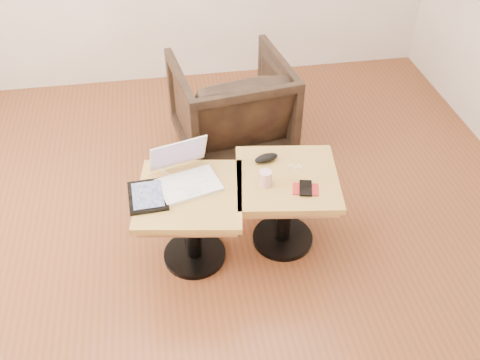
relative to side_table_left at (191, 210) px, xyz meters
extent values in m
cube|color=brown|center=(0.08, -0.01, -0.39)|extent=(4.50, 4.50, 0.01)
cylinder|color=black|center=(0.00, 0.00, -0.38)|extent=(0.38, 0.38, 0.03)
cylinder|color=black|center=(0.00, 0.00, -0.13)|extent=(0.09, 0.09, 0.46)
cube|color=#A67C44|center=(0.00, 0.00, 0.07)|extent=(0.61, 0.61, 0.04)
cube|color=brown|center=(0.00, 0.00, 0.11)|extent=(0.66, 0.66, 0.04)
cylinder|color=black|center=(0.56, 0.05, -0.38)|extent=(0.38, 0.38, 0.03)
cylinder|color=black|center=(0.56, 0.05, -0.13)|extent=(0.09, 0.09, 0.46)
cube|color=#A67C44|center=(0.56, 0.05, 0.07)|extent=(0.60, 0.60, 0.04)
cube|color=brown|center=(0.56, 0.05, 0.11)|extent=(0.65, 0.65, 0.04)
cube|color=white|center=(0.00, 0.05, 0.14)|extent=(0.38, 0.31, 0.02)
cube|color=silver|center=(-0.01, 0.09, 0.15)|extent=(0.29, 0.18, 0.00)
cube|color=silver|center=(0.02, -0.01, 0.15)|extent=(0.10, 0.08, 0.00)
cube|color=white|center=(-0.04, 0.20, 0.25)|extent=(0.34, 0.17, 0.21)
cube|color=brown|center=(-0.04, 0.20, 0.25)|extent=(0.30, 0.14, 0.17)
cube|color=black|center=(-0.23, 0.00, 0.14)|extent=(0.22, 0.27, 0.02)
cube|color=#191E38|center=(-0.23, 0.00, 0.15)|extent=(0.18, 0.23, 0.00)
cube|color=white|center=(-0.18, 0.26, 0.14)|extent=(0.05, 0.05, 0.02)
ellipsoid|color=black|center=(0.47, 0.20, 0.15)|extent=(0.16, 0.10, 0.05)
cylinder|color=#D36172|center=(0.42, 0.00, 0.18)|extent=(0.07, 0.07, 0.09)
sphere|color=white|center=(0.63, 0.11, 0.14)|extent=(0.01, 0.01, 0.01)
sphere|color=white|center=(0.65, 0.12, 0.14)|extent=(0.01, 0.01, 0.01)
sphere|color=white|center=(0.61, 0.13, 0.14)|extent=(0.01, 0.01, 0.01)
sphere|color=white|center=(0.66, 0.09, 0.14)|extent=(0.01, 0.01, 0.01)
cylinder|color=white|center=(0.63, 0.11, 0.13)|extent=(0.07, 0.05, 0.00)
cube|color=maroon|center=(0.63, -0.08, 0.13)|extent=(0.16, 0.13, 0.01)
cube|color=black|center=(0.63, -0.08, 0.14)|extent=(0.10, 0.14, 0.01)
imported|color=black|center=(0.39, 1.07, -0.03)|extent=(0.89, 0.91, 0.73)
camera|label=1|loc=(-0.09, -2.21, 2.09)|focal=40.00mm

